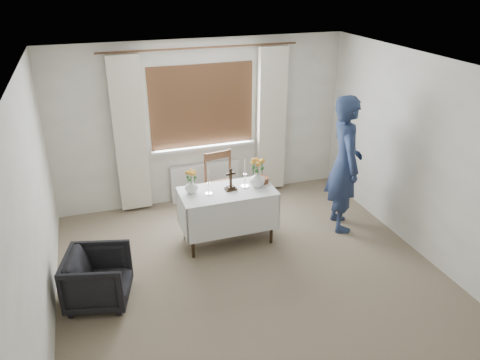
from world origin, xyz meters
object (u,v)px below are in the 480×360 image
(wooden_chair, at_px, (224,187))
(armchair, at_px, (98,278))
(wooden_cross, at_px, (231,179))
(flower_vase_left, at_px, (191,186))
(person, at_px, (345,164))
(altar_table, at_px, (228,216))
(flower_vase_right, at_px, (257,179))

(wooden_chair, bearing_deg, armchair, -151.82)
(armchair, xyz_separation_m, wooden_cross, (1.78, 0.76, 0.61))
(wooden_cross, xyz_separation_m, flower_vase_left, (-0.50, 0.08, -0.07))
(armchair, xyz_separation_m, person, (3.37, 0.63, 0.65))
(altar_table, distance_m, flower_vase_left, 0.66)
(altar_table, height_order, wooden_chair, wooden_chair)
(altar_table, distance_m, wooden_cross, 0.54)
(altar_table, relative_size, wooden_chair, 1.25)
(armchair, bearing_deg, person, -64.78)
(altar_table, height_order, flower_vase_right, flower_vase_right)
(wooden_chair, relative_size, armchair, 1.47)
(armchair, height_order, person, person)
(wooden_chair, relative_size, flower_vase_right, 4.56)
(wooden_chair, bearing_deg, altar_table, -110.81)
(flower_vase_left, bearing_deg, wooden_cross, -9.47)
(person, distance_m, wooden_cross, 1.60)
(wooden_chair, distance_m, armchair, 2.33)
(altar_table, relative_size, armchair, 1.83)
(wooden_chair, distance_m, wooden_cross, 0.76)
(wooden_chair, xyz_separation_m, wooden_cross, (-0.09, -0.62, 0.42))
(altar_table, xyz_separation_m, person, (1.65, -0.11, 0.58))
(person, xyz_separation_m, wooden_cross, (-1.60, 0.12, -0.05))
(wooden_cross, bearing_deg, person, -13.20)
(armchair, relative_size, person, 0.35)
(wooden_chair, distance_m, person, 1.75)
(person, distance_m, flower_vase_left, 2.11)
(altar_table, xyz_separation_m, flower_vase_left, (-0.45, 0.09, 0.47))
(wooden_chair, bearing_deg, flower_vase_right, -74.95)
(wooden_cross, xyz_separation_m, flower_vase_right, (0.36, -0.01, -0.04))
(wooden_cross, distance_m, flower_vase_left, 0.51)
(wooden_cross, relative_size, flower_vase_left, 1.74)
(altar_table, distance_m, armchair, 1.88)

